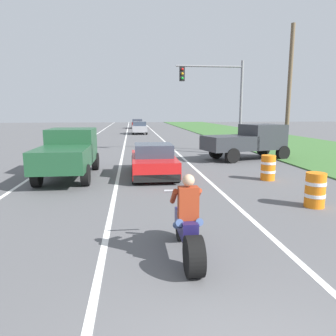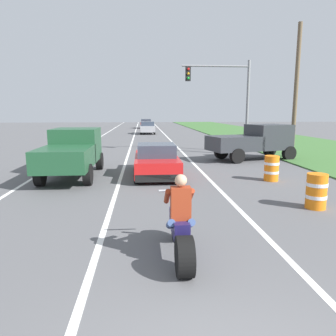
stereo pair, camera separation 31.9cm
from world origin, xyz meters
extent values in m
cube|color=white|center=(-5.40, 20.00, 0.00)|extent=(0.14, 120.00, 0.01)
cube|color=white|center=(1.80, 20.00, 0.00)|extent=(0.14, 120.00, 0.01)
cube|color=white|center=(-1.80, 20.00, 0.00)|extent=(0.14, 120.00, 0.01)
cube|color=#3D6B33|center=(11.92, 20.00, 0.03)|extent=(10.00, 120.00, 0.06)
cylinder|color=black|center=(-0.21, 2.77, 0.35)|extent=(0.28, 0.69, 0.69)
cylinder|color=black|center=(-0.21, 4.32, 0.31)|extent=(0.12, 0.63, 0.63)
cube|color=#1E194C|center=(-0.21, 3.59, 0.61)|extent=(0.28, 1.10, 0.36)
cylinder|color=#B2B2B7|center=(-0.21, 4.24, 0.68)|extent=(0.08, 0.36, 0.73)
cylinder|color=#A5A5AA|center=(-0.21, 4.22, 1.11)|extent=(0.70, 0.05, 0.05)
cube|color=#993319|center=(-0.21, 3.36, 1.09)|extent=(0.36, 0.24, 0.60)
sphere|color=tan|center=(-0.21, 3.36, 1.51)|extent=(0.22, 0.22, 0.22)
cylinder|color=#384C7A|center=(-0.39, 3.39, 0.69)|extent=(0.14, 0.47, 0.32)
cylinder|color=#993319|center=(-0.43, 3.66, 1.14)|extent=(0.10, 0.51, 0.40)
cylinder|color=#384C7A|center=(-0.03, 3.39, 0.69)|extent=(0.14, 0.47, 0.32)
cylinder|color=#993319|center=(0.01, 3.66, 1.14)|extent=(0.10, 0.51, 0.40)
cube|color=red|center=(-0.30, 11.49, 0.53)|extent=(1.80, 4.30, 0.64)
cube|color=#333D4C|center=(-0.30, 11.29, 1.11)|extent=(1.56, 1.70, 0.52)
cube|color=black|center=(-0.30, 9.44, 0.29)|extent=(1.76, 0.20, 0.28)
cylinder|color=black|center=(-1.10, 13.09, 0.32)|extent=(0.24, 0.64, 0.64)
cylinder|color=black|center=(0.50, 13.09, 0.32)|extent=(0.24, 0.64, 0.64)
cylinder|color=black|center=(-1.10, 9.89, 0.32)|extent=(0.24, 0.64, 0.64)
cylinder|color=black|center=(0.50, 9.89, 0.32)|extent=(0.24, 0.64, 0.64)
cube|color=#1E4C2D|center=(-3.79, 12.27, 1.28)|extent=(1.90, 2.10, 1.40)
cube|color=#333D4C|center=(-3.79, 12.62, 1.67)|extent=(1.67, 0.29, 0.57)
cube|color=#1E4C2D|center=(-3.79, 10.02, 0.98)|extent=(1.90, 2.70, 0.80)
cylinder|color=black|center=(-4.66, 13.07, 0.40)|extent=(0.28, 0.80, 0.80)
cylinder|color=black|center=(-2.92, 13.07, 0.40)|extent=(0.28, 0.80, 0.80)
cylinder|color=black|center=(-4.66, 9.72, 0.40)|extent=(0.28, 0.80, 0.80)
cylinder|color=black|center=(-2.92, 9.72, 0.40)|extent=(0.28, 0.80, 0.80)
cube|color=#2D3035|center=(6.35, 15.76, 1.28)|extent=(2.52, 2.38, 1.40)
cube|color=#333D4C|center=(6.69, 15.85, 1.67)|extent=(0.71, 1.69, 0.57)
cube|color=#2D3035|center=(4.18, 15.18, 0.98)|extent=(3.10, 2.53, 0.80)
cylinder|color=black|center=(6.90, 16.81, 0.40)|extent=(0.85, 0.48, 0.80)
cylinder|color=black|center=(7.35, 15.13, 0.40)|extent=(0.85, 0.48, 0.80)
cylinder|color=black|center=(3.67, 15.94, 0.40)|extent=(0.85, 0.48, 0.80)
cylinder|color=black|center=(4.12, 14.26, 0.40)|extent=(0.85, 0.48, 0.80)
cylinder|color=gray|center=(6.12, 19.02, 3.00)|extent=(0.18, 0.18, 6.00)
cylinder|color=gray|center=(3.92, 19.02, 5.60)|extent=(4.41, 0.12, 0.12)
cube|color=black|center=(2.11, 19.02, 5.10)|extent=(0.32, 0.24, 0.90)
sphere|color=red|center=(2.11, 18.88, 5.38)|extent=(0.16, 0.16, 0.16)
sphere|color=orange|center=(2.11, 18.88, 5.10)|extent=(0.16, 0.16, 0.16)
sphere|color=green|center=(2.11, 18.88, 4.82)|extent=(0.16, 0.16, 0.16)
cylinder|color=brown|center=(7.95, 16.05, 3.80)|extent=(0.24, 0.24, 7.61)
cylinder|color=orange|center=(4.00, 6.26, 0.50)|extent=(0.56, 0.56, 1.00)
cylinder|color=white|center=(4.00, 6.26, 0.70)|extent=(0.58, 0.58, 0.10)
cylinder|color=white|center=(4.00, 6.26, 0.35)|extent=(0.58, 0.58, 0.10)
cylinder|color=orange|center=(4.20, 9.94, 0.50)|extent=(0.56, 0.56, 1.00)
cylinder|color=white|center=(4.20, 9.94, 0.70)|extent=(0.58, 0.58, 0.10)
cylinder|color=white|center=(4.20, 9.94, 0.35)|extent=(0.58, 0.58, 0.10)
cube|color=#99999E|center=(-0.23, 37.38, 0.65)|extent=(1.76, 4.00, 0.70)
cube|color=#333D4C|center=(-0.23, 37.18, 1.25)|extent=(1.56, 2.00, 0.50)
cylinder|color=black|center=(-1.03, 38.78, 0.30)|extent=(0.20, 0.60, 0.60)
cylinder|color=black|center=(0.57, 38.78, 0.30)|extent=(0.20, 0.60, 0.60)
cylinder|color=black|center=(-1.03, 35.98, 0.30)|extent=(0.20, 0.60, 0.60)
cylinder|color=black|center=(0.57, 35.98, 0.30)|extent=(0.20, 0.60, 0.60)
cube|color=maroon|center=(-0.25, 50.63, 0.65)|extent=(1.76, 4.00, 0.70)
cube|color=#333D4C|center=(-0.25, 50.43, 1.25)|extent=(1.56, 2.00, 0.50)
cylinder|color=black|center=(-1.05, 52.03, 0.30)|extent=(0.20, 0.60, 0.60)
cylinder|color=black|center=(0.55, 52.03, 0.30)|extent=(0.20, 0.60, 0.60)
cylinder|color=black|center=(-1.05, 49.23, 0.30)|extent=(0.20, 0.60, 0.60)
cylinder|color=black|center=(0.55, 49.23, 0.30)|extent=(0.20, 0.60, 0.60)
camera|label=1|loc=(-1.20, -2.13, 2.72)|focal=34.27mm
camera|label=2|loc=(-0.88, -2.16, 2.72)|focal=34.27mm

